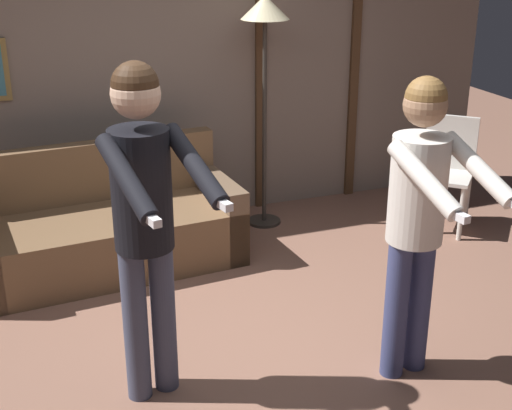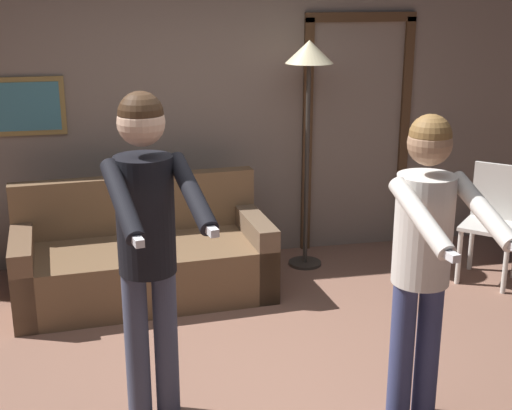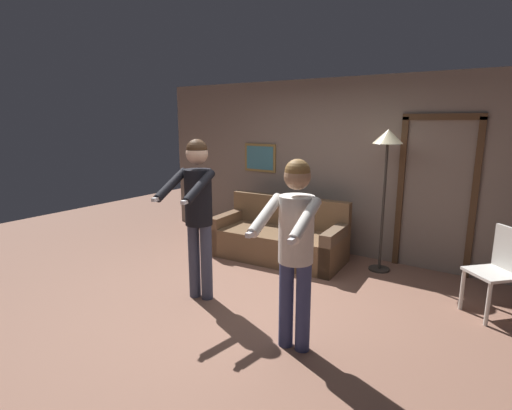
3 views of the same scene
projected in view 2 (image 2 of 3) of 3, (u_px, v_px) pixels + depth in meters
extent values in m
plane|color=#885D4C|center=(240.00, 392.00, 4.19)|extent=(12.00, 12.00, 0.00)
cube|color=gray|center=(189.00, 109.00, 5.96)|extent=(6.40, 0.06, 2.60)
cube|color=olive|center=(26.00, 106.00, 5.64)|extent=(0.61, 0.02, 0.47)
cube|color=teal|center=(26.00, 107.00, 5.63)|extent=(0.53, 0.01, 0.39)
cube|color=#4C331E|center=(307.00, 138.00, 6.20)|extent=(0.08, 0.04, 2.04)
cube|color=#4C331E|center=(404.00, 134.00, 6.37)|extent=(0.08, 0.04, 2.04)
cube|color=#4C331E|center=(361.00, 17.00, 5.98)|extent=(0.98, 0.04, 0.08)
cube|color=brown|center=(145.00, 271.00, 5.42)|extent=(1.96, 0.99, 0.42)
cube|color=brown|center=(136.00, 204.00, 5.62)|extent=(1.91, 0.28, 0.45)
cube|color=brown|center=(24.00, 274.00, 5.17)|extent=(0.22, 0.86, 0.58)
cube|color=brown|center=(254.00, 250.00, 5.63)|extent=(0.22, 0.86, 0.58)
cylinder|color=#332D28|center=(305.00, 263.00, 6.12)|extent=(0.28, 0.28, 0.02)
cylinder|color=#332D28|center=(307.00, 167.00, 5.87)|extent=(0.04, 0.04, 1.68)
cone|color=#F9EAB7|center=(309.00, 52.00, 5.59)|extent=(0.38, 0.38, 0.18)
cylinder|color=#42485F|center=(137.00, 349.00, 3.81)|extent=(0.13, 0.13, 0.87)
cylinder|color=#42485F|center=(166.00, 343.00, 3.87)|extent=(0.13, 0.13, 0.87)
cylinder|color=black|center=(145.00, 215.00, 3.62)|extent=(0.30, 0.30, 0.61)
sphere|color=#D8AD8E|center=(141.00, 123.00, 3.48)|extent=(0.24, 0.24, 0.24)
sphere|color=#382314|center=(141.00, 114.00, 3.47)|extent=(0.23, 0.23, 0.23)
cylinder|color=black|center=(122.00, 200.00, 3.29)|extent=(0.19, 0.54, 0.30)
cube|color=white|center=(136.00, 239.00, 3.10)|extent=(0.07, 0.15, 0.04)
cylinder|color=black|center=(192.00, 192.00, 3.42)|extent=(0.19, 0.54, 0.30)
cube|color=white|center=(210.00, 229.00, 3.23)|extent=(0.07, 0.15, 0.04)
cylinder|color=#3B426F|center=(401.00, 354.00, 3.81)|extent=(0.13, 0.13, 0.81)
cylinder|color=#3B426F|center=(428.00, 349.00, 3.86)|extent=(0.13, 0.13, 0.81)
cylinder|color=silver|center=(423.00, 230.00, 3.63)|extent=(0.30, 0.30, 0.58)
sphere|color=#9E7556|center=(430.00, 143.00, 3.50)|extent=(0.22, 0.22, 0.22)
sphere|color=brown|center=(430.00, 135.00, 3.48)|extent=(0.21, 0.21, 0.21)
cylinder|color=silver|center=(421.00, 217.00, 3.32)|extent=(0.15, 0.51, 0.28)
cube|color=white|center=(447.00, 253.00, 3.13)|extent=(0.06, 0.15, 0.04)
cylinder|color=silver|center=(483.00, 210.00, 3.42)|extent=(0.15, 0.51, 0.28)
cube|color=white|center=(512.00, 245.00, 3.24)|extent=(0.06, 0.15, 0.04)
cylinder|color=silver|center=(459.00, 257.00, 5.66)|extent=(0.04, 0.04, 0.45)
cylinder|color=silver|center=(505.00, 266.00, 5.48)|extent=(0.04, 0.04, 0.45)
cylinder|color=silver|center=(471.00, 244.00, 5.96)|extent=(0.04, 0.04, 0.45)
cube|color=silver|center=(491.00, 226.00, 5.65)|extent=(0.59, 0.59, 0.03)
cube|color=silver|center=(499.00, 192.00, 5.73)|extent=(0.33, 0.31, 0.45)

